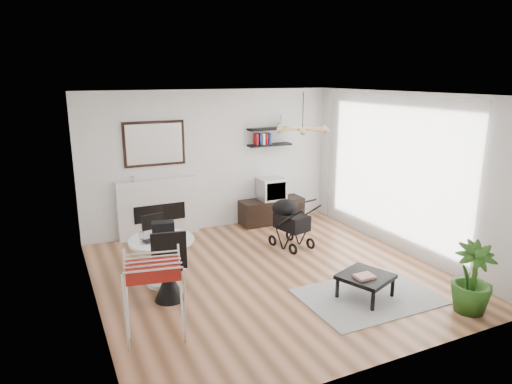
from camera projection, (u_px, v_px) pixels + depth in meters
name	position (u px, v px, depth m)	size (l,w,h in m)	color
floor	(270.00, 274.00, 6.97)	(5.00, 5.00, 0.00)	brown
ceiling	(271.00, 94.00, 6.30)	(5.00, 5.00, 0.00)	white
wall_back	(212.00, 161.00, 8.82)	(5.00, 5.00, 0.00)	white
wall_left	(89.00, 209.00, 5.60)	(5.00, 5.00, 0.00)	white
wall_right	(403.00, 173.00, 7.66)	(5.00, 5.00, 0.00)	white
sheer_curtain	(390.00, 172.00, 7.80)	(0.04, 3.60, 2.60)	white
fireplace	(158.00, 201.00, 8.47)	(1.50, 0.17, 2.16)	white
shelf_lower	(270.00, 145.00, 9.14)	(0.90, 0.25, 0.04)	black
shelf_upper	(270.00, 129.00, 9.06)	(0.90, 0.25, 0.04)	black
pendant_lamp	(303.00, 129.00, 6.99)	(0.90, 0.90, 0.10)	tan
tv_console	(272.00, 211.00, 9.37)	(1.32, 0.46, 0.50)	black
crt_tv	(272.00, 189.00, 9.25)	(0.50, 0.44, 0.44)	silver
dining_table	(162.00, 254.00, 6.56)	(0.93, 0.93, 0.68)	white
laptop	(156.00, 241.00, 6.40)	(0.36, 0.23, 0.03)	black
black_bag	(163.00, 228.00, 6.68)	(0.32, 0.19, 0.19)	black
newspaper	(173.00, 240.00, 6.46)	(0.35, 0.29, 0.01)	silver
drinking_glass	(142.00, 236.00, 6.49)	(0.07, 0.07, 0.11)	white
chair_far	(159.00, 252.00, 7.16)	(0.42, 0.44, 0.84)	black
chair_near	(169.00, 278.00, 6.08)	(0.50, 0.52, 1.04)	black
drying_rack	(155.00, 299.00, 5.10)	(0.77, 0.73, 1.00)	white
stroller	(290.00, 224.00, 8.03)	(0.63, 0.83, 0.94)	black
rug	(368.00, 296.00, 6.25)	(1.78, 1.29, 0.01)	#A3A3A3
coffee_table	(366.00, 277.00, 6.17)	(0.81, 0.81, 0.32)	black
magazines	(365.00, 277.00, 6.06)	(0.26, 0.20, 0.04)	#C53C31
potted_plant	(472.00, 278.00, 5.76)	(0.52, 0.52, 0.92)	#275518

